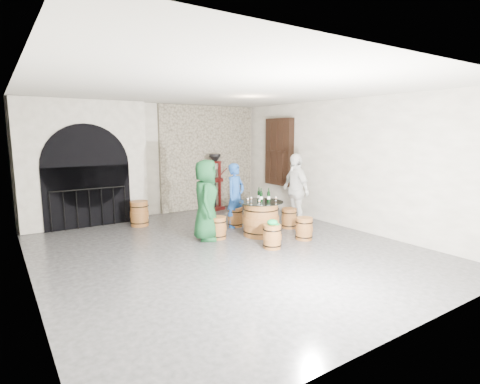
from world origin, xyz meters
TOP-DOWN VIEW (x-y plane):
  - ground at (0.00, 0.00)m, footprint 8.00×8.00m
  - wall_back at (0.00, 4.00)m, footprint 8.00×0.00m
  - wall_front at (0.00, -4.00)m, footprint 8.00×0.00m
  - wall_left at (-3.50, 0.00)m, footprint 0.00×8.00m
  - wall_right at (3.50, 0.00)m, footprint 0.00×8.00m
  - ceiling at (0.00, 0.00)m, footprint 8.00×8.00m
  - stone_facing_panel at (1.80, 3.94)m, footprint 3.20×0.12m
  - arched_opening at (-1.90, 3.74)m, footprint 3.10×0.60m
  - shuttered_window at (3.38, 2.40)m, footprint 0.23×1.10m
  - barrel_table at (1.24, 0.44)m, footprint 1.04×1.04m
  - barrel_stool_left at (0.27, 0.75)m, footprint 0.40×0.40m
  - barrel_stool_far at (1.20, 1.46)m, footprint 0.40×0.40m
  - barrel_stool_right at (2.25, 0.59)m, footprint 0.40×0.40m
  - barrel_stool_near_right at (1.84, -0.38)m, footprint 0.40×0.40m
  - barrel_stool_near_left at (0.84, -0.50)m, footprint 0.40×0.40m
  - green_cap at (0.84, -0.50)m, footprint 0.26×0.22m
  - person_green at (0.02, 0.83)m, footprint 0.95×1.05m
  - person_blue at (1.20, 1.44)m, footprint 0.69×0.56m
  - person_white at (2.47, 0.63)m, footprint 0.66×1.16m
  - wine_bottle_left at (1.21, 0.38)m, footprint 0.08×0.08m
  - wine_bottle_center at (1.36, 0.30)m, footprint 0.08×0.08m
  - wine_bottle_right at (1.25, 0.53)m, footprint 0.08×0.08m
  - tasting_glass_a at (1.05, 0.24)m, footprint 0.05×0.05m
  - tasting_glass_b at (1.57, 0.56)m, footprint 0.05×0.05m
  - tasting_glass_c at (1.09, 0.61)m, footprint 0.05×0.05m
  - tasting_glass_d at (1.38, 0.71)m, footprint 0.05×0.05m
  - tasting_glass_e at (1.60, 0.33)m, footprint 0.05×0.05m
  - tasting_glass_f at (0.93, 0.52)m, footprint 0.05×0.05m
  - side_barrel at (-0.81, 2.89)m, footprint 0.48×0.48m
  - corking_press at (1.83, 3.56)m, footprint 0.74×0.47m
  - control_box at (2.05, 3.86)m, footprint 0.18×0.10m

SIDE VIEW (x-z plane):
  - ground at x=0.00m, z-range 0.00..0.00m
  - barrel_stool_left at x=0.27m, z-range 0.00..0.50m
  - barrel_stool_far at x=1.20m, z-range 0.00..0.50m
  - barrel_stool_right at x=2.25m, z-range 0.00..0.50m
  - barrel_stool_near_right at x=1.84m, z-range 0.00..0.50m
  - barrel_stool_near_left at x=0.84m, z-range 0.00..0.50m
  - side_barrel at x=-0.81m, z-range 0.00..0.64m
  - barrel_table at x=1.24m, z-range 0.00..0.80m
  - green_cap at x=0.84m, z-range 0.49..0.61m
  - person_blue at x=1.20m, z-range 0.00..1.62m
  - tasting_glass_a at x=1.05m, z-range 0.80..0.90m
  - tasting_glass_b at x=1.57m, z-range 0.80..0.90m
  - tasting_glass_c at x=1.09m, z-range 0.80..0.90m
  - tasting_glass_d at x=1.38m, z-range 0.80..0.90m
  - tasting_glass_e at x=1.60m, z-range 0.80..0.90m
  - tasting_glass_f at x=0.93m, z-range 0.80..0.90m
  - person_green at x=0.02m, z-range 0.00..1.79m
  - wine_bottle_left at x=1.21m, z-range 0.77..1.09m
  - wine_bottle_center at x=1.36m, z-range 0.77..1.09m
  - wine_bottle_right at x=1.25m, z-range 0.77..1.09m
  - person_white at x=2.47m, z-range 0.00..1.86m
  - corking_press at x=1.83m, z-range 0.14..1.87m
  - control_box at x=2.05m, z-range 1.24..1.46m
  - arched_opening at x=-1.90m, z-range -0.01..3.18m
  - wall_back at x=0.00m, z-range -2.40..5.60m
  - wall_front at x=0.00m, z-range -2.40..5.60m
  - wall_left at x=-3.50m, z-range -2.40..5.60m
  - wall_right at x=3.50m, z-range -2.40..5.60m
  - stone_facing_panel at x=1.80m, z-range 0.01..3.19m
  - shuttered_window at x=3.38m, z-range 0.80..2.80m
  - ceiling at x=0.00m, z-range 3.20..3.20m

